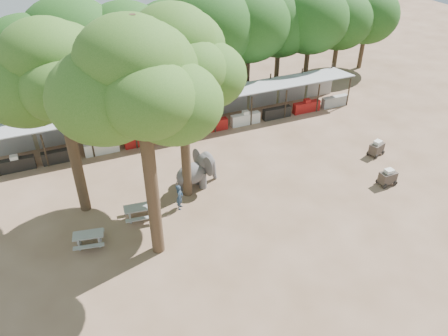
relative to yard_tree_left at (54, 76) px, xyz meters
name	(u,v)px	position (x,y,z in m)	size (l,w,h in m)	color
ground	(278,243)	(9.13, -7.19, -8.20)	(100.00, 100.00, 0.00)	brown
vendor_stalls	(191,115)	(9.13, 6.65, -7.02)	(28.00, 2.99, 2.80)	#93949A
yard_tree_left	(54,76)	(0.00, 0.00, 0.00)	(7.10, 6.90, 11.02)	#332316
yard_tree_center	(136,84)	(3.00, -5.00, 1.01)	(7.10, 6.90, 12.04)	#332316
yard_tree_back	(177,59)	(6.00, -1.00, 0.34)	(7.10, 6.90, 11.36)	#332316
backdrop_trees	(167,40)	(9.13, 11.81, -2.69)	(46.46, 5.95, 8.33)	#332316
elephant	(197,171)	(6.94, -0.66, -7.07)	(3.05, 2.25, 2.27)	#444142
handler	(180,197)	(5.27, -2.32, -7.40)	(0.58, 0.38, 1.60)	#26384C
picnic_table_near	(89,238)	(-0.12, -3.46, -7.69)	(1.79, 1.66, 0.78)	gray
picnic_table_far	(139,211)	(2.84, -2.33, -7.66)	(1.81, 1.66, 0.82)	gray
cart_front	(388,177)	(18.10, -5.17, -7.65)	(1.16, 0.77, 1.12)	#312823
cart_back	(377,148)	(19.79, -2.03, -7.64)	(1.33, 1.08, 1.13)	#312823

